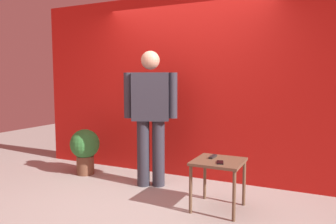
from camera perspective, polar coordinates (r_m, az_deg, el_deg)
name	(u,v)px	position (r m, az deg, el deg)	size (l,w,h in m)	color
ground_plane	(145,204)	(3.88, -4.06, -15.96)	(12.00, 12.00, 0.00)	#9E9991
back_wall_red	(187,87)	(4.74, 3.36, 4.50)	(5.07, 0.12, 2.66)	red
standing_person	(151,111)	(4.29, -3.09, 0.11)	(0.70, 0.41, 1.81)	#2D2D38
side_table	(218,168)	(3.63, 8.89, -9.67)	(0.53, 0.53, 0.55)	brown
cell_phone	(220,162)	(3.50, 9.17, -8.77)	(0.07, 0.14, 0.01)	black
tv_remote	(213,157)	(3.72, 7.92, -7.80)	(0.04, 0.17, 0.02)	black
potted_plant	(85,148)	(5.06, -14.46, -6.12)	(0.44, 0.44, 0.69)	brown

